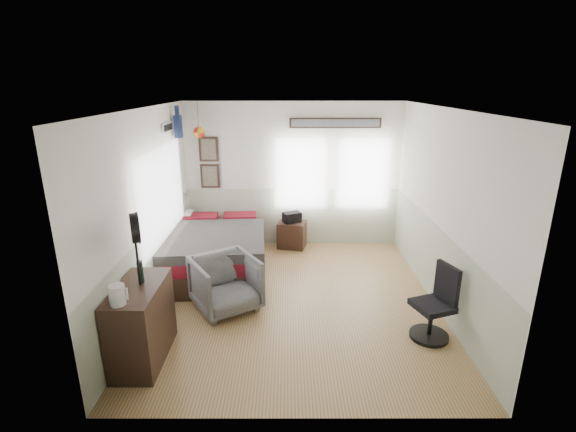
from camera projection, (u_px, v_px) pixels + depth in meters
name	position (u px, v px, depth m)	size (l,w,h in m)	color
ground_plane	(295.00, 300.00, 6.06)	(4.00, 4.50, 0.01)	olive
room_shell	(290.00, 189.00, 5.74)	(4.02, 4.52, 2.71)	silver
wall_decor	(231.00, 137.00, 7.28)	(3.55, 1.32, 1.44)	#3E281E
bed	(217.00, 251.00, 6.94)	(1.68, 2.27, 0.70)	#362118
dresser	(141.00, 323.00, 4.65)	(0.48, 1.00, 0.90)	#362118
armchair	(226.00, 284.00, 5.72)	(0.81, 0.83, 0.76)	gray
nightstand	(292.00, 234.00, 7.93)	(0.50, 0.40, 0.50)	#362118
task_chair	(435.00, 309.00, 5.07)	(0.54, 0.54, 0.95)	black
kettle	(117.00, 295.00, 4.12)	(0.19, 0.16, 0.21)	silver
bottle	(140.00, 272.00, 4.57)	(0.06, 0.06, 0.26)	black
stand_fan	(135.00, 230.00, 4.36)	(0.21, 0.32, 0.83)	black
black_bag	(292.00, 217.00, 7.83)	(0.32, 0.21, 0.19)	black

